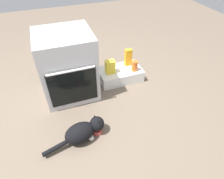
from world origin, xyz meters
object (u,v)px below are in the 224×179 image
oven (68,66)px  cat (83,131)px  pantry_cabinet (120,74)px  sauce_jar (135,66)px  juice_carton (128,57)px  food_bowl (97,130)px  snack_bag (110,67)px

oven → cat: oven is taller
pantry_cabinet → sauce_jar: (0.17, -0.08, 0.15)m
juice_carton → food_bowl: bearing=-129.8°
food_bowl → juice_carton: 1.11m
pantry_cabinet → sauce_jar: bearing=-24.4°
juice_carton → pantry_cabinet: bearing=-152.6°
pantry_cabinet → cat: 1.06m
juice_carton → oven: bearing=-172.2°
oven → sauce_jar: 0.87m
oven → cat: 0.80m
sauce_jar → snack_bag: bearing=170.2°
snack_bag → oven: bearing=-178.0°
food_bowl → cat: 0.17m
cat → sauce_jar: sauce_jar is taller
oven → food_bowl: 0.82m
cat → oven: bearing=76.2°
food_bowl → juice_carton: juice_carton is taller
pantry_cabinet → food_bowl: (-0.56, -0.76, -0.05)m
oven → cat: (-0.02, -0.75, -0.28)m
cat → pantry_cabinet: bearing=36.1°
pantry_cabinet → sauce_jar: sauce_jar is taller
sauce_jar → juice_carton: bearing=101.9°
cat → juice_carton: juice_carton is taller
food_bowl → juice_carton: (0.69, 0.83, 0.25)m
pantry_cabinet → cat: (-0.70, -0.79, 0.03)m
food_bowl → sauce_jar: sauce_jar is taller
oven → snack_bag: size_ratio=4.43×
oven → food_bowl: bearing=-80.1°
snack_bag → juice_carton: 0.31m
cat → snack_bag: (0.55, 0.77, 0.14)m
pantry_cabinet → food_bowl: size_ratio=5.06×
oven → cat: bearing=-91.3°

